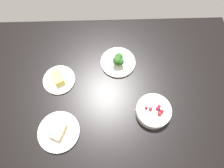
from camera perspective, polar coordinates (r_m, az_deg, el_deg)
The scene contains 5 objects.
dining_table at distance 111.11cm, azimuth 0.00°, elevation -0.85°, with size 143.68×91.26×4.00cm, color black.
bowl_berries at distance 103.65cm, azimuth 11.58°, elevation -7.44°, with size 17.57×17.57×6.54cm.
plate_sandwich at distance 103.74cm, azimuth -14.80°, elevation -12.81°, with size 20.30×20.30×4.71cm.
plate_cheese at distance 113.17cm, azimuth -14.73°, elevation 1.28°, with size 17.38×17.38×4.94cm.
plate_broccoli at distance 113.73cm, azimuth 1.74°, elevation 6.37°, with size 19.50×19.50×8.19cm.
Camera 1 is at (1.29, 44.36, 103.86)cm, focal length 32.47 mm.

